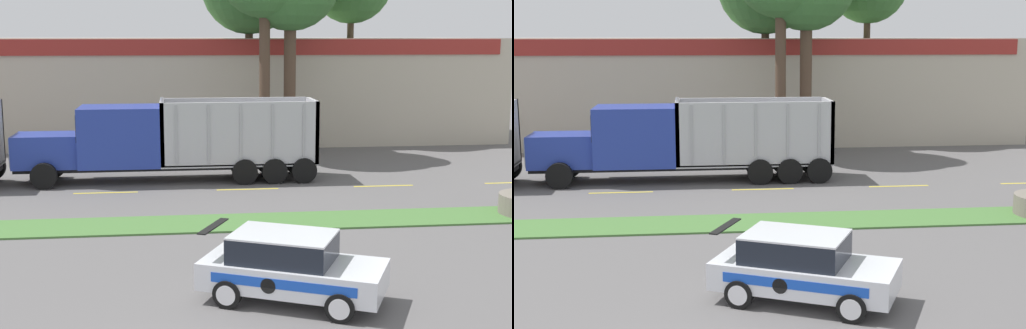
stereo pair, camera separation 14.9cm
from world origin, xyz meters
The scene contains 7 objects.
grass_verge centered at (0.00, 10.50, 0.03)m, with size 120.00×2.13×0.06m, color #477538.
centre_line_4 centered at (-2.87, 15.57, 0.00)m, with size 2.40×0.14×0.01m, color yellow.
centre_line_5 centered at (2.53, 15.57, 0.00)m, with size 2.40×0.14×0.01m, color yellow.
centre_line_6 centered at (7.93, 15.57, 0.00)m, with size 2.40×0.14×0.01m, color yellow.
dump_truck_lead centered at (-1.43, 17.67, 1.58)m, with size 12.15×2.60×3.48m.
rally_car centered at (2.23, 3.73, 0.80)m, with size 4.40×3.35×1.57m.
store_building_backdrop centered at (1.24, 31.53, 2.87)m, with size 33.46×12.10×5.73m.
Camera 1 is at (-0.28, -11.21, 5.81)m, focal length 50.00 mm.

